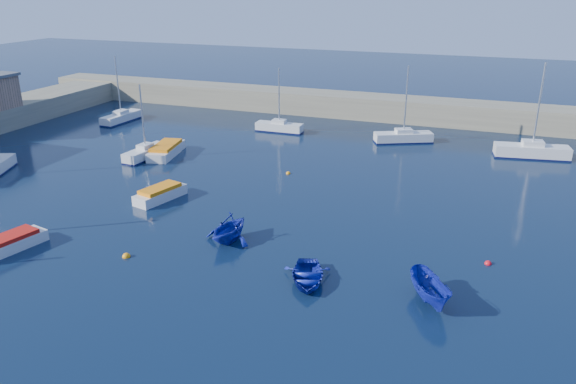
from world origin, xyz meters
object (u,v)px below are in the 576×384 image
(sailboat_6, at_px, (403,137))
(motorboat_2, at_px, (166,150))
(dinghy_right, at_px, (430,291))
(dinghy_center, at_px, (307,276))
(dinghy_left, at_px, (229,228))
(sailboat_4, at_px, (121,117))
(sailboat_7, at_px, (532,151))
(sailboat_3, at_px, (146,152))
(sailboat_5, at_px, (279,127))
(motorboat_0, at_px, (10,243))
(motorboat_1, at_px, (160,194))

(sailboat_6, height_order, motorboat_2, sailboat_6)
(dinghy_right, bearing_deg, dinghy_center, 152.01)
(motorboat_2, distance_m, dinghy_left, 20.23)
(sailboat_4, bearing_deg, sailboat_7, 5.62)
(sailboat_3, xyz_separation_m, sailboat_6, (21.62, 13.78, 0.02))
(sailboat_3, height_order, sailboat_5, sailboat_5)
(sailboat_4, height_order, sailboat_6, sailboat_6)
(sailboat_5, relative_size, dinghy_left, 1.94)
(motorboat_0, distance_m, dinghy_center, 18.64)
(sailboat_5, bearing_deg, sailboat_6, -88.13)
(sailboat_6, bearing_deg, sailboat_7, -120.74)
(sailboat_4, bearing_deg, dinghy_left, -39.80)
(sailboat_7, height_order, dinghy_center, sailboat_7)
(sailboat_5, distance_m, sailboat_7, 25.54)
(dinghy_left, bearing_deg, sailboat_4, 144.65)
(sailboat_3, relative_size, sailboat_4, 0.91)
(sailboat_5, xyz_separation_m, dinghy_center, (13.18, -29.80, -0.16))
(sailboat_5, relative_size, motorboat_0, 1.52)
(sailboat_5, bearing_deg, motorboat_2, 149.42)
(sailboat_5, bearing_deg, dinghy_left, -165.80)
(sailboat_5, height_order, dinghy_right, sailboat_5)
(sailboat_7, distance_m, motorboat_2, 34.33)
(sailboat_3, height_order, sailboat_4, sailboat_4)
(motorboat_1, bearing_deg, dinghy_center, -14.17)
(sailboat_6, xyz_separation_m, dinghy_center, (-0.23, -30.31, -0.17))
(sailboat_6, bearing_deg, sailboat_3, 96.94)
(sailboat_3, distance_m, dinghy_center, 27.04)
(dinghy_center, xyz_separation_m, dinghy_left, (-6.30, 3.18, 0.55))
(sailboat_6, xyz_separation_m, motorboat_1, (-14.58, -22.43, -0.07))
(motorboat_2, distance_m, dinghy_right, 32.07)
(sailboat_3, xyz_separation_m, sailboat_7, (33.74, 12.68, 0.11))
(sailboat_5, height_order, sailboat_7, sailboat_7)
(dinghy_right, bearing_deg, motorboat_2, 116.70)
(dinghy_right, bearing_deg, motorboat_0, 156.67)
(sailboat_5, relative_size, dinghy_right, 1.84)
(sailboat_7, bearing_deg, sailboat_5, 79.81)
(sailboat_4, relative_size, dinghy_center, 2.03)
(sailboat_4, height_order, sailboat_7, sailboat_7)
(sailboat_7, bearing_deg, dinghy_right, 159.93)
(dinghy_center, bearing_deg, sailboat_4, 121.41)
(motorboat_1, relative_size, dinghy_left, 1.26)
(dinghy_center, bearing_deg, sailboat_6, 71.70)
(sailboat_7, height_order, motorboat_1, sailboat_7)
(dinghy_left, bearing_deg, motorboat_2, 141.10)
(motorboat_2, bearing_deg, sailboat_4, 130.14)
(sailboat_5, bearing_deg, sailboat_4, 96.06)
(sailboat_3, relative_size, sailboat_5, 0.99)
(sailboat_4, xyz_separation_m, sailboat_6, (32.39, 2.63, 0.02))
(sailboat_6, relative_size, dinghy_center, 2.08)
(dinghy_right, bearing_deg, motorboat_1, 130.20)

